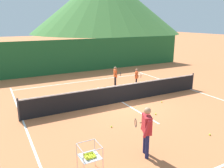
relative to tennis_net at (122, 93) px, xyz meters
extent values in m
plane|color=#C67042|center=(0.00, 0.00, -0.50)|extent=(120.00, 120.00, 0.00)
cube|color=white|center=(0.00, 5.08, -0.50)|extent=(10.13, 0.08, 0.01)
cube|color=white|center=(-5.06, 0.00, -0.50)|extent=(0.08, 11.39, 0.01)
cube|color=white|center=(5.06, 0.00, -0.50)|extent=(0.08, 11.39, 0.01)
cube|color=white|center=(0.00, 0.00, -0.50)|extent=(0.08, 6.23, 0.01)
cylinder|color=#333338|center=(-5.19, 0.00, 0.03)|extent=(0.08, 0.08, 1.05)
cylinder|color=#333338|center=(5.19, 0.00, 0.03)|extent=(0.08, 0.08, 1.05)
cube|color=black|center=(0.00, 0.00, -0.04)|extent=(10.30, 0.02, 0.92)
cube|color=white|center=(0.00, 0.00, 0.45)|extent=(10.30, 0.03, 0.06)
cylinder|color=#191E4C|center=(-1.97, -4.90, -0.09)|extent=(0.12, 0.12, 0.82)
cylinder|color=#191E4C|center=(-1.85, -4.61, -0.09)|extent=(0.12, 0.12, 0.82)
cube|color=#B2262D|center=(-1.91, -4.76, 0.61)|extent=(0.40, 0.54, 0.58)
sphere|color=tan|center=(-1.91, -4.76, 1.05)|extent=(0.23, 0.23, 0.23)
cylinder|color=#B2262D|center=(-2.08, -4.99, 0.58)|extent=(0.24, 0.17, 0.56)
cylinder|color=#B2262D|center=(-1.84, -4.48, 0.57)|extent=(0.19, 0.15, 0.57)
torus|color=#262628|center=(-2.08, -4.38, 0.52)|extent=(0.13, 0.28, 0.29)
cylinder|color=black|center=(-1.85, -4.48, 0.52)|extent=(0.21, 0.11, 0.03)
cylinder|color=black|center=(1.26, 3.10, -0.18)|extent=(0.10, 0.10, 0.65)
cylinder|color=black|center=(1.18, 2.86, -0.18)|extent=(0.10, 0.10, 0.65)
cube|color=#E55926|center=(1.22, 2.98, 0.37)|extent=(0.30, 0.42, 0.45)
sphere|color=#996B4C|center=(1.22, 2.98, 0.72)|extent=(0.18, 0.18, 0.18)
cylinder|color=#E55926|center=(1.35, 3.17, 0.34)|extent=(0.19, 0.12, 0.44)
cylinder|color=#E55926|center=(1.18, 2.76, 0.34)|extent=(0.15, 0.11, 0.44)
torus|color=#262628|center=(1.43, 2.67, 0.34)|extent=(0.12, 0.28, 0.29)
cylinder|color=black|center=(1.20, 2.75, 0.34)|extent=(0.22, 0.10, 0.03)
cylinder|color=black|center=(2.39, 2.19, -0.20)|extent=(0.09, 0.09, 0.60)
cylinder|color=black|center=(2.25, 2.01, -0.20)|extent=(0.09, 0.09, 0.60)
cube|color=#E55926|center=(2.32, 2.10, 0.32)|extent=(0.35, 0.39, 0.42)
sphere|color=#996B4C|center=(2.32, 2.10, 0.64)|extent=(0.17, 0.17, 0.17)
cylinder|color=#E55926|center=(2.49, 2.23, 0.29)|extent=(0.17, 0.15, 0.41)
cylinder|color=#E55926|center=(2.22, 1.92, 0.29)|extent=(0.14, 0.13, 0.42)
torus|color=#262628|center=(2.43, 1.75, 0.30)|extent=(0.20, 0.24, 0.29)
cylinder|color=black|center=(2.24, 1.90, 0.30)|extent=(0.19, 0.16, 0.03)
cylinder|color=#B7B7BC|center=(-4.15, -4.49, -0.05)|extent=(0.02, 0.02, 0.89)
cylinder|color=#B7B7BC|center=(-3.59, -4.49, -0.05)|extent=(0.02, 0.02, 0.89)
cylinder|color=#B7B7BC|center=(-4.15, -5.05, -0.05)|extent=(0.02, 0.02, 0.89)
cylinder|color=#B7B7BC|center=(-3.59, -5.05, -0.05)|extent=(0.02, 0.02, 0.89)
cube|color=#B7B7BC|center=(-3.87, -4.77, 0.05)|extent=(0.56, 0.56, 0.01)
cube|color=#B7B7BC|center=(-3.87, -4.49, 0.39)|extent=(0.56, 0.02, 0.02)
cube|color=#B7B7BC|center=(-3.87, -5.05, 0.39)|extent=(0.56, 0.02, 0.02)
cube|color=#B7B7BC|center=(-4.15, -4.77, 0.39)|extent=(0.02, 0.56, 0.02)
cube|color=#B7B7BC|center=(-3.59, -4.77, 0.39)|extent=(0.02, 0.56, 0.02)
sphere|color=yellow|center=(-3.99, -4.90, 0.09)|extent=(0.07, 0.07, 0.07)
sphere|color=yellow|center=(-4.00, -4.84, 0.09)|extent=(0.07, 0.07, 0.07)
sphere|color=yellow|center=(-4.00, -4.77, 0.09)|extent=(0.07, 0.07, 0.07)
sphere|color=yellow|center=(-4.00, -4.72, 0.09)|extent=(0.07, 0.07, 0.07)
sphere|color=yellow|center=(-3.99, -4.64, 0.08)|extent=(0.07, 0.07, 0.07)
sphere|color=yellow|center=(-3.94, -4.90, 0.09)|extent=(0.07, 0.07, 0.07)
sphere|color=yellow|center=(-3.93, -4.84, 0.09)|extent=(0.07, 0.07, 0.07)
sphere|color=yellow|center=(-3.94, -4.78, 0.09)|extent=(0.07, 0.07, 0.07)
sphere|color=yellow|center=(-3.94, -4.71, 0.08)|extent=(0.07, 0.07, 0.07)
sphere|color=yellow|center=(-3.93, -4.65, 0.08)|extent=(0.07, 0.07, 0.07)
sphere|color=yellow|center=(-3.87, -4.91, 0.08)|extent=(0.07, 0.07, 0.07)
sphere|color=yellow|center=(-3.87, -4.84, 0.09)|extent=(0.07, 0.07, 0.07)
sphere|color=yellow|center=(-3.86, -4.77, 0.08)|extent=(0.07, 0.07, 0.07)
sphere|color=yellow|center=(-3.87, -4.71, 0.09)|extent=(0.07, 0.07, 0.07)
sphere|color=yellow|center=(-3.87, -4.65, 0.08)|extent=(0.07, 0.07, 0.07)
sphere|color=yellow|center=(-3.80, -4.91, 0.08)|extent=(0.07, 0.07, 0.07)
sphere|color=yellow|center=(-3.80, -4.84, 0.09)|extent=(0.07, 0.07, 0.07)
sphere|color=yellow|center=(-3.80, -4.78, 0.08)|extent=(0.07, 0.07, 0.07)
sphere|color=yellow|center=(-3.81, -4.71, 0.09)|extent=(0.07, 0.07, 0.07)
sphere|color=yellow|center=(-3.80, -4.64, 0.08)|extent=(0.07, 0.07, 0.07)
sphere|color=yellow|center=(-3.74, -4.90, 0.08)|extent=(0.07, 0.07, 0.07)
sphere|color=yellow|center=(-3.74, -4.83, 0.08)|extent=(0.07, 0.07, 0.07)
sphere|color=yellow|center=(-3.73, -4.77, 0.09)|extent=(0.07, 0.07, 0.07)
sphere|color=yellow|center=(-3.74, -4.71, 0.08)|extent=(0.07, 0.07, 0.07)
sphere|color=yellow|center=(-3.74, -4.64, 0.08)|extent=(0.07, 0.07, 0.07)
sphere|color=yellow|center=(-4.00, -4.90, 0.14)|extent=(0.07, 0.07, 0.07)
sphere|color=yellow|center=(1.83, -1.08, -0.47)|extent=(0.07, 0.07, 0.07)
sphere|color=yellow|center=(1.06, -4.82, -0.47)|extent=(0.07, 0.07, 0.07)
sphere|color=yellow|center=(0.51, -2.23, -0.47)|extent=(0.07, 0.07, 0.07)
sphere|color=yellow|center=(-1.94, -2.45, -0.47)|extent=(0.07, 0.07, 0.07)
cube|color=#1E5B2D|center=(0.00, 8.24, 0.88)|extent=(22.28, 0.08, 2.77)
cone|color=#427A38|center=(31.07, 64.77, 9.48)|extent=(50.81, 50.81, 19.95)
camera|label=1|loc=(-5.99, -10.10, 3.74)|focal=37.03mm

